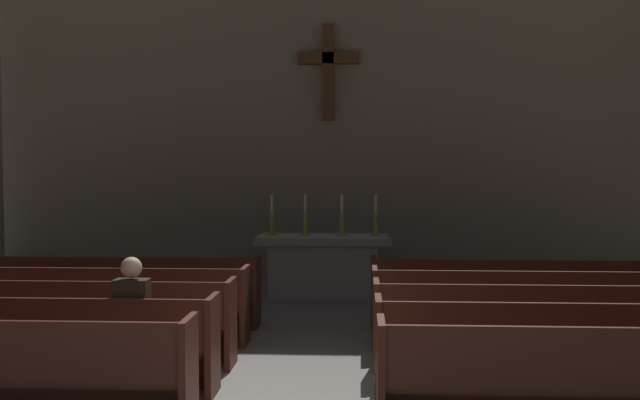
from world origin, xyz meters
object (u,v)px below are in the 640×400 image
pew_left_row_5 (112,290)px  pew_right_row_2 (592,351)px  pew_left_row_3 (52,321)px  altar (324,264)px  candlestick_outer_left (272,222)px  candlestick_inner_left (305,222)px  candlestick_outer_right (376,223)px  pew_right_row_1 (630,382)px  pew_right_row_5 (523,294)px  pew_right_row_3 (563,327)px  lone_worshipper (135,321)px  candlestick_inner_right (342,222)px  pew_left_row_4 (85,304)px  pew_left_row_2 (10,343)px  pew_right_row_4 (541,309)px

pew_left_row_5 → pew_right_row_2: bearing=-29.2°
pew_left_row_3 → altar: bearing=58.4°
pew_right_row_2 → altar: 6.12m
candlestick_outer_left → candlestick_inner_left: size_ratio=1.00×
altar → candlestick_outer_right: size_ratio=3.30×
pew_right_row_1 → pew_right_row_5: same height
pew_left_row_3 → pew_right_row_3: same height
lone_worshipper → candlestick_inner_right: bearing=71.3°
pew_left_row_4 → pew_left_row_2: bearing=-90.0°
pew_left_row_2 → candlestick_outer_right: candlestick_outer_right is taller
pew_right_row_3 → pew_right_row_4: same height
altar → lone_worshipper: (-1.53, -5.43, 0.16)m
pew_right_row_4 → candlestick_inner_left: 4.64m
pew_left_row_3 → altar: size_ratio=1.81×
pew_right_row_2 → lone_worshipper: lone_worshipper is taller
pew_left_row_5 → lone_worshipper: size_ratio=3.01×
pew_right_row_1 → lone_worshipper: 4.41m
pew_right_row_2 → candlestick_inner_left: (-3.04, 5.47, 0.75)m
pew_left_row_2 → candlestick_inner_right: (3.04, 5.47, 0.75)m
pew_left_row_4 → altar: 4.39m
pew_left_row_4 → candlestick_outer_left: 3.99m
pew_right_row_2 → pew_right_row_5: 3.05m
candlestick_inner_right → candlestick_outer_right: bearing=0.0°
altar → lone_worshipper: lone_worshipper is taller
pew_left_row_5 → candlestick_inner_left: 3.51m
altar → candlestick_inner_left: bearing=180.0°
pew_right_row_2 → pew_left_row_3: bearing=169.5°
pew_left_row_2 → candlestick_inner_left: 6.03m
pew_left_row_5 → pew_right_row_3: 5.84m
pew_right_row_1 → pew_right_row_5: bearing=90.0°
candlestick_inner_left → candlestick_outer_right: bearing=0.0°
pew_right_row_1 → candlestick_outer_left: size_ratio=5.95×
pew_left_row_4 → pew_right_row_3: bearing=-10.5°
pew_right_row_4 → altar: (-2.74, 3.43, 0.06)m
pew_left_row_5 → pew_right_row_4: (5.48, -1.02, 0.00)m
lone_worshipper → pew_right_row_4: bearing=25.1°
pew_left_row_5 → pew_right_row_1: size_ratio=1.00×
pew_left_row_2 → pew_right_row_4: (5.48, 2.04, 0.00)m
altar → candlestick_inner_right: candlestick_inner_right is taller
candlestick_outer_left → candlestick_inner_right: same height
pew_left_row_5 → pew_right_row_1: 6.82m
candlestick_inner_right → candlestick_outer_left: bearing=180.0°
candlestick_inner_right → pew_right_row_3: bearing=-61.3°
pew_left_row_3 → candlestick_outer_right: bearing=51.1°
lone_worshipper → pew_left_row_3: bearing=140.9°
pew_left_row_2 → pew_right_row_1: 5.57m
pew_right_row_5 → candlestick_inner_right: (-2.44, 2.42, 0.75)m
pew_left_row_3 → lone_worshipper: size_ratio=3.01×
pew_left_row_2 → candlestick_inner_left: candlestick_inner_left is taller
pew_left_row_5 → candlestick_outer_left: 3.16m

